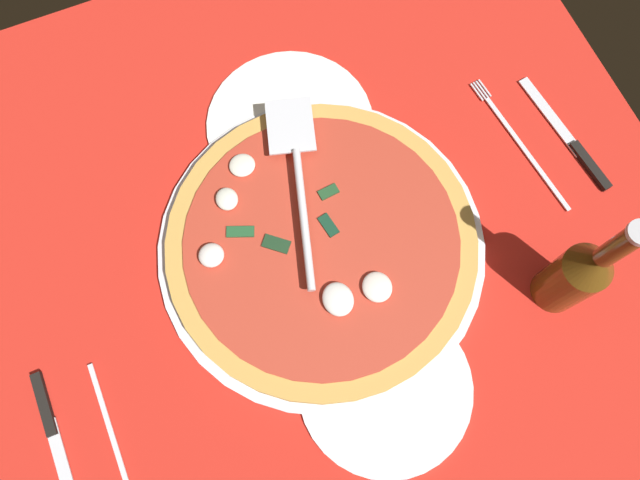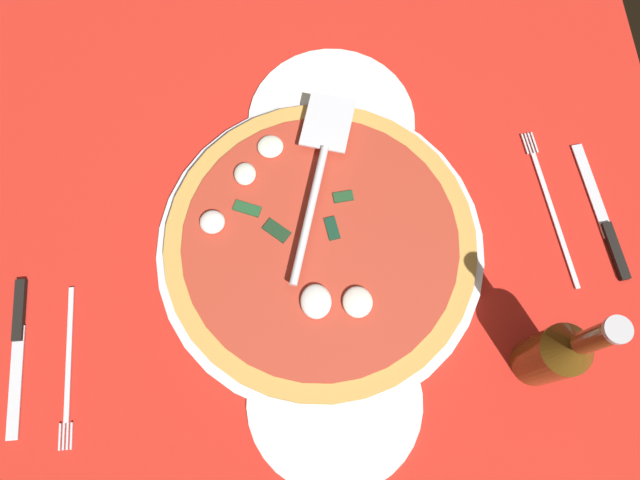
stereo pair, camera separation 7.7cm
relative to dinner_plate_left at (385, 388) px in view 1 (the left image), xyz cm
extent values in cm
cube|color=red|center=(18.86, 1.32, -0.90)|extent=(95.92, 95.92, 0.80)
cylinder|color=silver|center=(19.35, 0.24, 0.17)|extent=(41.09, 41.09, 1.35)
cylinder|color=white|center=(0.00, 0.00, 0.00)|extent=(20.62, 20.62, 1.00)
cylinder|color=white|center=(36.72, -2.66, 0.00)|extent=(22.53, 22.53, 1.00)
cylinder|color=gold|center=(19.35, 0.24, 1.63)|extent=(38.65, 38.65, 1.56)
cylinder|color=#B63725|center=(19.35, 0.24, 2.56)|extent=(34.16, 34.16, 0.30)
ellipsoid|color=silver|center=(28.34, 9.04, 3.30)|extent=(3.08, 2.76, 1.18)
ellipsoid|color=white|center=(10.86, -3.56, 3.30)|extent=(3.81, 3.57, 1.18)
ellipsoid|color=white|center=(22.16, 13.27, 3.40)|extent=(3.07, 3.11, 1.37)
ellipsoid|color=white|center=(11.28, 1.48, 3.40)|extent=(4.21, 3.67, 1.37)
ellipsoid|color=silver|center=(31.99, 5.65, 3.16)|extent=(3.19, 3.33, 0.89)
cube|color=#133925|center=(20.40, -1.34, 2.86)|extent=(3.14, 1.87, 0.30)
cube|color=#1F4825|center=(24.50, -3.08, 2.86)|extent=(1.56, 2.60, 0.30)
cube|color=#1A371E|center=(20.63, 5.49, 2.86)|extent=(3.44, 3.62, 0.30)
cube|color=#20512A|center=(23.82, 8.98, 2.86)|extent=(2.57, 3.69, 0.30)
cube|color=silver|center=(34.31, -1.92, 4.24)|extent=(9.11, 7.91, 0.30)
cylinder|color=silver|center=(21.88, 1.73, 4.59)|extent=(17.71, 6.08, 1.00)
cube|color=white|center=(20.81, -33.06, -0.20)|extent=(20.55, 15.55, 0.60)
cube|color=silver|center=(20.46, -30.06, 0.23)|extent=(18.78, 2.78, 0.25)
cube|color=silver|center=(31.38, -29.45, 0.23)|extent=(3.01, 0.57, 0.25)
cube|color=silver|center=(31.33, -29.02, 0.23)|extent=(3.01, 0.57, 0.25)
cube|color=silver|center=(31.28, -28.58, 0.23)|extent=(3.01, 0.57, 0.25)
cube|color=silver|center=(31.23, -28.14, 0.23)|extent=(3.01, 0.57, 0.25)
cube|color=black|center=(15.51, -36.72, 0.50)|extent=(7.68, 2.07, 0.80)
cube|color=silver|center=(23.99, -35.73, 0.23)|extent=(13.35, 2.93, 0.25)
cube|color=white|center=(7.96, 34.32, -0.20)|extent=(17.15, 13.79, 0.60)
cube|color=silver|center=(7.98, 31.25, 0.23)|extent=(16.16, 0.74, 0.25)
cube|color=black|center=(13.63, 37.44, 0.50)|extent=(7.61, 1.27, 0.80)
cube|color=silver|center=(5.08, 37.37, 0.23)|extent=(13.32, 1.51, 0.25)
cylinder|color=#583910|center=(2.64, -24.09, 5.05)|extent=(5.63, 5.63, 11.11)
cone|color=#583910|center=(2.64, -24.09, 12.51)|extent=(5.63, 5.63, 3.82)
cylinder|color=#583910|center=(2.64, -24.09, 18.14)|extent=(2.20, 2.20, 7.43)
cylinder|color=#B7B7BC|center=(2.64, -24.09, 22.15)|extent=(2.53, 2.53, 0.60)
camera|label=1|loc=(-2.96, 9.60, 75.30)|focal=35.03mm
camera|label=2|loc=(-4.77, 2.09, 75.30)|focal=35.03mm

